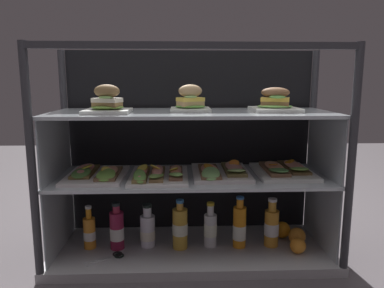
{
  "coord_description": "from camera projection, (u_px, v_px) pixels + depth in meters",
  "views": [
    {
      "loc": [
        -0.06,
        -1.64,
        0.83
      ],
      "look_at": [
        0.0,
        0.0,
        0.54
      ],
      "focal_mm": 34.32,
      "sensor_mm": 36.0,
      "label": 1
    }
  ],
  "objects": [
    {
      "name": "open_sandwich_tray_right_of_center",
      "position": [
        158.0,
        174.0,
        1.64
      ],
      "size": [
        0.26,
        0.33,
        0.07
      ],
      "color": "white",
      "rests_on": "shelf_lower_glass"
    },
    {
      "name": "juice_bottle_back_right",
      "position": [
        89.0,
        232.0,
        1.73
      ],
      "size": [
        0.06,
        0.06,
        0.21
      ],
      "color": "orange",
      "rests_on": "case_base_deck"
    },
    {
      "name": "plated_roll_sandwich_near_left_corner",
      "position": [
        190.0,
        101.0,
        1.66
      ],
      "size": [
        0.18,
        0.18,
        0.12
      ],
      "color": "white",
      "rests_on": "shelf_upper_glass"
    },
    {
      "name": "case_base_deck",
      "position": [
        192.0,
        250.0,
        1.76
      ],
      "size": [
        1.31,
        0.49,
        0.04
      ],
      "primitive_type": "cube",
      "color": "#B7B6B9",
      "rests_on": "ground"
    },
    {
      "name": "juice_bottle_back_center",
      "position": [
        239.0,
        227.0,
        1.74
      ],
      "size": [
        0.06,
        0.06,
        0.25
      ],
      "color": "orange",
      "rests_on": "case_base_deck"
    },
    {
      "name": "case_frame",
      "position": [
        191.0,
        141.0,
        1.81
      ],
      "size": [
        1.31,
        0.49,
        0.97
      ],
      "color": "#333338",
      "rests_on": "ground"
    },
    {
      "name": "shelf_upper_glass",
      "position": [
        192.0,
        113.0,
        1.65
      ],
      "size": [
        1.26,
        0.44,
        0.01
      ],
      "primitive_type": "cube",
      "color": "silver",
      "rests_on": "riser_upper_tier"
    },
    {
      "name": "ground_plane",
      "position": [
        192.0,
        256.0,
        1.77
      ],
      "size": [
        6.0,
        6.0,
        0.02
      ],
      "primitive_type": "cube",
      "color": "#564F53",
      "rests_on": "ground"
    },
    {
      "name": "juice_bottle_tucked_behind",
      "position": [
        148.0,
        230.0,
        1.75
      ],
      "size": [
        0.07,
        0.07,
        0.21
      ],
      "color": "white",
      "rests_on": "case_base_deck"
    },
    {
      "name": "juice_bottle_front_right_end",
      "position": [
        117.0,
        230.0,
        1.72
      ],
      "size": [
        0.07,
        0.07,
        0.23
      ],
      "color": "maroon",
      "rests_on": "case_base_deck"
    },
    {
      "name": "juice_bottle_near_post",
      "position": [
        272.0,
        227.0,
        1.75
      ],
      "size": [
        0.07,
        0.07,
        0.23
      ],
      "color": "orange",
      "rests_on": "case_base_deck"
    },
    {
      "name": "juice_bottle_front_second",
      "position": [
        180.0,
        228.0,
        1.72
      ],
      "size": [
        0.07,
        0.07,
        0.24
      ],
      "color": "gold",
      "rests_on": "case_base_deck"
    },
    {
      "name": "open_sandwich_tray_center",
      "position": [
        96.0,
        174.0,
        1.66
      ],
      "size": [
        0.26,
        0.33,
        0.06
      ],
      "color": "white",
      "rests_on": "shelf_lower_glass"
    },
    {
      "name": "riser_upper_tier",
      "position": [
        192.0,
        146.0,
        1.67
      ],
      "size": [
        1.24,
        0.42,
        0.28
      ],
      "color": "silver",
      "rests_on": "shelf_lower_glass"
    },
    {
      "name": "orange_fruit_near_left_post",
      "position": [
        298.0,
        246.0,
        1.68
      ],
      "size": [
        0.07,
        0.07,
        0.07
      ],
      "primitive_type": "sphere",
      "color": "orange",
      "rests_on": "case_base_deck"
    },
    {
      "name": "plated_roll_sandwich_far_left",
      "position": [
        107.0,
        103.0,
        1.57
      ],
      "size": [
        0.19,
        0.19,
        0.12
      ],
      "color": "white",
      "rests_on": "shelf_upper_glass"
    },
    {
      "name": "open_sandwich_tray_near_right_corner",
      "position": [
        222.0,
        171.0,
        1.69
      ],
      "size": [
        0.26,
        0.34,
        0.06
      ],
      "color": "white",
      "rests_on": "shelf_lower_glass"
    },
    {
      "name": "juice_bottle_front_fourth",
      "position": [
        210.0,
        229.0,
        1.74
      ],
      "size": [
        0.06,
        0.06,
        0.22
      ],
      "color": "silver",
      "rests_on": "case_base_deck"
    },
    {
      "name": "plated_roll_sandwich_near_right_corner",
      "position": [
        275.0,
        103.0,
        1.65
      ],
      "size": [
        0.21,
        0.21,
        0.11
      ],
      "color": "white",
      "rests_on": "shelf_upper_glass"
    },
    {
      "name": "shelf_lower_glass",
      "position": [
        192.0,
        177.0,
        1.7
      ],
      "size": [
        1.26,
        0.44,
        0.01
      ],
      "primitive_type": "cube",
      "color": "silver",
      "rests_on": "riser_lower_tier"
    },
    {
      "name": "orange_fruit_rolled_forward",
      "position": [
        282.0,
        230.0,
        1.85
      ],
      "size": [
        0.08,
        0.08,
        0.08
      ],
      "primitive_type": "sphere",
      "color": "orange",
      "rests_on": "case_base_deck"
    },
    {
      "name": "orange_fruit_beside_bottles",
      "position": [
        297.0,
        236.0,
        1.77
      ],
      "size": [
        0.08,
        0.08,
        0.08
      ],
      "primitive_type": "sphere",
      "color": "orange",
      "rests_on": "case_base_deck"
    },
    {
      "name": "riser_lower_tier",
      "position": [
        192.0,
        213.0,
        1.73
      ],
      "size": [
        1.24,
        0.42,
        0.33
      ],
      "color": "silver",
      "rests_on": "case_base_deck"
    },
    {
      "name": "open_sandwich_tray_left_of_center",
      "position": [
        284.0,
        170.0,
        1.72
      ],
      "size": [
        0.26,
        0.33,
        0.06
      ],
      "color": "white",
      "rests_on": "shelf_lower_glass"
    },
    {
      "name": "kitchen_scissors",
      "position": [
        114.0,
        256.0,
        1.65
      ],
      "size": [
        0.17,
        0.14,
        0.01
      ],
      "color": "silver",
      "rests_on": "case_base_deck"
    }
  ]
}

